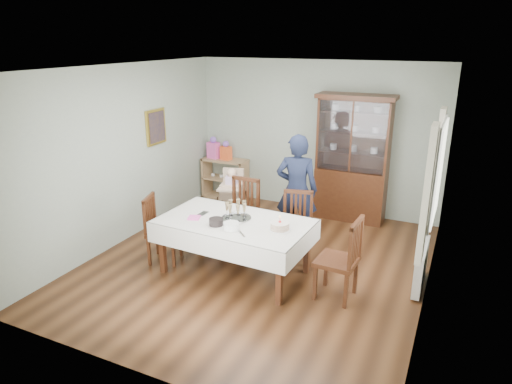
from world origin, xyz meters
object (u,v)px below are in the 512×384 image
Objects in this scene: chair_far_left at (240,228)px; chair_end_right at (338,274)px; sideboard at (225,179)px; birthday_cake at (280,226)px; china_cabinet at (352,157)px; high_chair at (232,206)px; chair_far_right at (296,240)px; champagne_tray at (236,214)px; chair_end_left at (164,242)px; woman at (297,190)px; gift_bag_orange at (226,151)px; dining_table at (235,246)px; gift_bag_pink at (213,149)px.

chair_far_left is 1.01× the size of chair_end_right.
birthday_cake is at bearing -49.90° from sideboard.
china_cabinet reaches higher than high_chair.
birthday_cake is (0.05, -0.75, 0.52)m from chair_far_right.
champagne_tray is at bearing -89.92° from chair_end_right.
chair_end_left reaches higher than sideboard.
chair_far_right is at bearing 97.03° from woman.
champagne_tray is (0.73, -1.25, 0.42)m from high_chair.
woman reaches higher than champagne_tray.
gift_bag_orange is (-2.15, 1.89, 0.67)m from chair_far_right.
dining_table is 7.35× the size of birthday_cake.
high_chair is at bearing -16.83° from woman.
woman is (1.99, -1.38, 0.46)m from sideboard.
chair_end_left is 2.11m from woman.
chair_end_right is (2.52, 0.09, 0.03)m from chair_end_left.
chair_end_right is (0.51, -2.63, -0.81)m from china_cabinet.
china_cabinet reaches higher than birthday_cake.
sideboard is 2.47m from woman.
gift_bag_orange reaches higher than dining_table.
chair_end_left is at bearing -84.33° from chair_end_right.
china_cabinet is 1.47m from woman.
chair_end_right is 4.24m from gift_bag_pink.
china_cabinet is 2.20× the size of chair_far_right.
birthday_cake is (1.75, 0.09, 0.52)m from chair_end_left.
chair_far_left is at bearing 141.73° from birthday_cake.
gift_bag_orange is at bearing -48.30° from woman.
chair_far_left is (1.30, -1.92, -0.08)m from sideboard.
woman reaches higher than gift_bag_orange.
sideboard is at bearing 179.51° from china_cabinet.
high_chair is (0.36, 1.43, 0.12)m from chair_end_left.
high_chair is 2.84× the size of gift_bag_orange.
champagne_tray is (1.08, 0.18, 0.54)m from chair_end_left.
woman is 2.38m from gift_bag_orange.
chair_far_left is 2.66× the size of champagne_tray.
chair_end_left is at bearing -177.21° from birthday_cake.
gift_bag_orange reaches higher than champagne_tray.
high_chair reaches higher than champagne_tray.
chair_end_right is (1.71, -0.74, -0.00)m from chair_far_left.
chair_end_left is (0.49, -2.75, -0.11)m from sideboard.
dining_table is at bearing 177.55° from birthday_cake.
chair_far_right reaches higher than sideboard.
chair_far_left is at bearing -55.89° from sideboard.
chair_end_left is 2.91m from gift_bag_pink.
chair_far_right is 1.48m from high_chair.
chair_far_right is 2.30× the size of gift_bag_pink.
woman is at bearing -17.34° from high_chair.
dining_table is at bearing -59.46° from gift_bag_orange.
sideboard is (-2.50, 0.02, -0.72)m from china_cabinet.
gift_bag_orange is at bearing -7.70° from chair_end_left.
sideboard is 0.93× the size of chair_end_left.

